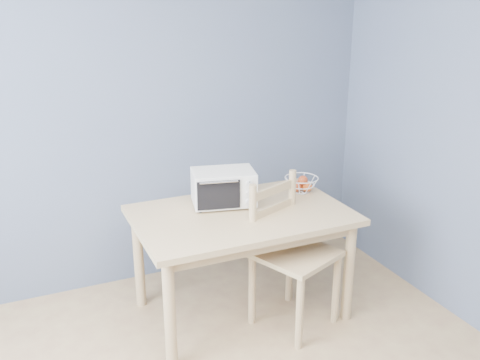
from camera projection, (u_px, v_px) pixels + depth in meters
name	position (u px, v px, depth m)	size (l,w,h in m)	color
room	(242.00, 246.00, 1.81)	(4.01, 4.51, 2.61)	tan
dining_table	(241.00, 226.00, 3.55)	(1.40, 0.90, 0.75)	tan
toaster_oven	(221.00, 187.00, 3.60)	(0.47, 0.37, 0.24)	silver
fruit_basket	(301.00, 184.00, 3.86)	(0.26, 0.26, 0.12)	white
dining_chair	(290.00, 255.00, 3.51)	(0.60, 0.60, 0.99)	tan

